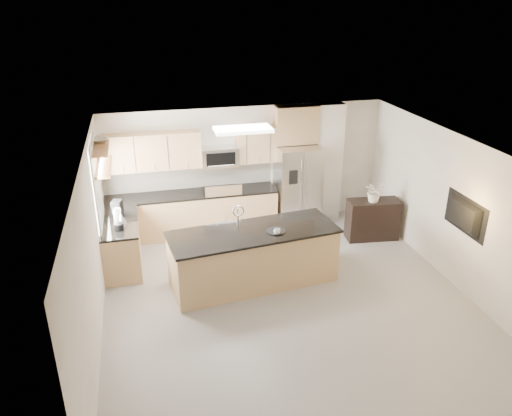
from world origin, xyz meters
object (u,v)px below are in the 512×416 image
object	(u,v)px
range	(222,210)
microwave	(219,157)
blender	(118,221)
flower_vase	(375,186)
kettle	(121,218)
coffee_maker	(117,209)
credenza	(373,219)
island	(253,257)
refrigerator	(297,186)
bowl	(100,140)
platter	(276,231)
television	(461,216)
cup	(277,232)

from	to	relation	value
range	microwave	bearing A→B (deg)	90.00
blender	flower_vase	xyz separation A→B (m)	(5.02, 0.29, 0.09)
kettle	coffee_maker	size ratio (longest dim) A/B	0.82
blender	credenza	bearing A→B (deg)	3.63
microwave	island	world-z (taller)	microwave
blender	coffee_maker	distance (m)	0.57
microwave	refrigerator	xyz separation A→B (m)	(1.66, -0.17, -0.74)
flower_vase	bowl	bearing A→B (deg)	176.13
range	bowl	bearing A→B (deg)	-160.92
island	credenza	world-z (taller)	island
platter	blender	size ratio (longest dim) A/B	0.81
platter	kettle	xyz separation A→B (m)	(-2.57, 1.11, 0.02)
platter	television	size ratio (longest dim) A/B	0.31
microwave	flower_vase	bearing A→B (deg)	-23.08
coffee_maker	flower_vase	xyz separation A→B (m)	(5.04, -0.28, 0.11)
microwave	blender	size ratio (longest dim) A/B	1.88
microwave	television	bearing A→B (deg)	-42.75
platter	microwave	bearing A→B (deg)	102.61
blender	cup	bearing A→B (deg)	-20.80
platter	television	xyz separation A→B (m)	(2.96, -0.81, 0.33)
television	bowl	bearing A→B (deg)	67.87
microwave	coffee_maker	size ratio (longest dim) A/B	2.40
flower_vase	television	distance (m)	2.08
microwave	credenza	distance (m)	3.44
kettle	microwave	bearing A→B (deg)	33.30
range	coffee_maker	bearing A→B (deg)	-158.01
platter	coffee_maker	xyz separation A→B (m)	(-2.64, 1.47, 0.05)
microwave	range	bearing A→B (deg)	-90.00
coffee_maker	credenza	bearing A→B (deg)	-2.83
credenza	bowl	world-z (taller)	bowl
range	cup	size ratio (longest dim) A/B	9.63
blender	bowl	world-z (taller)	bowl
microwave	flower_vase	size ratio (longest dim) A/B	1.13
blender	bowl	xyz separation A→B (m)	(-0.18, 0.64, 1.29)
television	blender	bearing A→B (deg)	73.04
bowl	platter	bearing A→B (deg)	-28.80
cup	kettle	world-z (taller)	kettle
blender	microwave	bearing A→B (deg)	36.62
island	bowl	world-z (taller)	bowl
island	television	world-z (taller)	television
refrigerator	blender	distance (m)	3.98
island	television	distance (m)	3.56
island	platter	xyz separation A→B (m)	(0.37, -0.11, 0.51)
microwave	island	bearing A→B (deg)	-85.72
island	flower_vase	bearing A→B (deg)	14.38
range	television	xyz separation A→B (m)	(3.51, -3.12, 0.88)
microwave	platter	xyz separation A→B (m)	(0.55, -2.44, -0.61)
microwave	island	size ratio (longest dim) A/B	0.25
blender	bowl	size ratio (longest dim) A/B	0.99
blender	kettle	size ratio (longest dim) A/B	1.57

